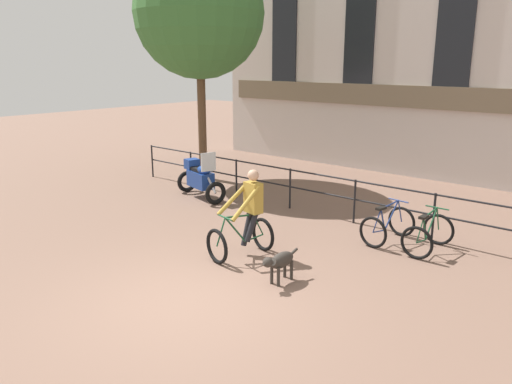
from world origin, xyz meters
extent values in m
plane|color=#7A5B4C|center=(0.00, 0.00, 0.00)|extent=(60.00, 60.00, 0.00)
cylinder|color=black|center=(-7.50, 5.20, 0.53)|extent=(0.05, 0.05, 1.05)
cylinder|color=black|center=(-5.62, 5.20, 0.53)|extent=(0.05, 0.05, 1.05)
cylinder|color=black|center=(-3.75, 5.20, 0.53)|extent=(0.05, 0.05, 1.05)
cylinder|color=black|center=(-1.88, 5.20, 0.53)|extent=(0.05, 0.05, 1.05)
cylinder|color=black|center=(0.00, 5.20, 0.53)|extent=(0.05, 0.05, 1.05)
cylinder|color=black|center=(1.88, 5.20, 0.53)|extent=(0.05, 0.05, 1.05)
cylinder|color=black|center=(0.00, 5.20, 1.02)|extent=(15.00, 0.04, 0.04)
cylinder|color=black|center=(0.00, 5.20, 0.58)|extent=(15.00, 0.04, 0.04)
cube|color=beige|center=(0.00, 11.00, 5.36)|extent=(18.00, 0.60, 10.71)
cube|color=brown|center=(0.00, 10.64, 2.60)|extent=(17.10, 0.12, 0.70)
torus|color=black|center=(-0.74, 1.39, 0.34)|extent=(0.68, 0.21, 0.68)
torus|color=black|center=(-0.51, 2.46, 0.34)|extent=(0.68, 0.21, 0.68)
cylinder|color=#194C2D|center=(-0.65, 1.81, 0.58)|extent=(0.14, 0.49, 0.60)
cylinder|color=#194C2D|center=(-0.58, 2.13, 0.54)|extent=(0.08, 0.23, 0.52)
cylinder|color=#194C2D|center=(-0.63, 1.90, 0.83)|extent=(0.17, 0.66, 0.10)
cylinder|color=#194C2D|center=(-0.56, 2.25, 0.31)|extent=(0.12, 0.44, 0.08)
cylinder|color=#194C2D|center=(-0.53, 2.34, 0.57)|extent=(0.08, 0.26, 0.47)
cylinder|color=#194C2D|center=(-0.72, 1.48, 0.60)|extent=(0.08, 0.23, 0.54)
cylinder|color=#194C2D|center=(-0.70, 1.58, 0.87)|extent=(0.48, 0.13, 0.03)
cube|color=black|center=(-0.56, 2.23, 0.82)|extent=(0.17, 0.26, 0.05)
cube|color=#AD8933|center=(-0.56, 2.23, 1.15)|extent=(0.40, 0.29, 0.60)
sphere|color=tan|center=(-0.56, 2.23, 1.59)|extent=(0.22, 0.22, 0.22)
cylinder|color=#AD8933|center=(-0.83, 1.95, 1.14)|extent=(0.29, 0.70, 0.60)
cylinder|color=#AD8933|center=(-0.42, 1.86, 1.14)|extent=(0.16, 0.72, 0.60)
cylinder|color=black|center=(-0.65, 2.14, 0.52)|extent=(0.14, 0.31, 0.69)
cylinder|color=black|center=(-0.51, 2.11, 0.58)|extent=(0.20, 0.32, 0.58)
ellipsoid|color=#332D28|center=(0.68, 1.54, 0.40)|extent=(0.24, 0.57, 0.27)
cylinder|color=#332D28|center=(0.67, 1.31, 0.42)|extent=(0.15, 0.15, 0.16)
sphere|color=#332D28|center=(0.67, 1.16, 0.47)|extent=(0.17, 0.17, 0.17)
cone|color=#332D28|center=(0.67, 1.09, 0.46)|extent=(0.10, 0.11, 0.10)
cylinder|color=#332D28|center=(0.68, 1.88, 0.45)|extent=(0.05, 0.18, 0.10)
cylinder|color=#332D28|center=(0.60, 1.36, 0.17)|extent=(0.06, 0.06, 0.35)
cylinder|color=#332D28|center=(0.75, 1.36, 0.17)|extent=(0.06, 0.06, 0.35)
cylinder|color=#332D28|center=(0.61, 1.72, 0.17)|extent=(0.06, 0.06, 0.35)
cylinder|color=#332D28|center=(0.76, 1.72, 0.17)|extent=(0.06, 0.06, 0.35)
torus|color=black|center=(-3.59, 4.21, 0.31)|extent=(0.27, 0.63, 0.62)
torus|color=black|center=(-5.16, 4.61, 0.31)|extent=(0.27, 0.63, 0.62)
cube|color=navy|center=(-4.37, 4.41, 0.53)|extent=(0.96, 0.61, 0.44)
ellipsoid|color=navy|center=(-4.18, 4.36, 0.83)|extent=(0.54, 0.43, 0.24)
cube|color=black|center=(-4.48, 4.44, 0.80)|extent=(0.62, 0.43, 0.10)
cylinder|color=#B2B2B7|center=(-3.79, 4.26, 0.49)|extent=(0.45, 0.17, 0.41)
cube|color=silver|center=(-3.92, 4.29, 1.10)|extent=(0.14, 0.43, 0.50)
cube|color=navy|center=(-4.83, 4.52, 0.89)|extent=(0.40, 0.43, 0.28)
torus|color=black|center=(1.24, 5.07, 0.33)|extent=(0.66, 0.15, 0.66)
torus|color=black|center=(1.10, 4.03, 0.33)|extent=(0.66, 0.15, 0.66)
cylinder|color=navy|center=(1.18, 4.66, 0.56)|extent=(0.09, 0.47, 0.58)
cylinder|color=navy|center=(1.14, 4.35, 0.53)|extent=(0.06, 0.22, 0.51)
cylinder|color=navy|center=(1.17, 4.57, 0.81)|extent=(0.11, 0.63, 0.10)
cylinder|color=navy|center=(1.13, 4.24, 0.31)|extent=(0.08, 0.42, 0.07)
cylinder|color=navy|center=(1.12, 4.14, 0.55)|extent=(0.05, 0.25, 0.46)
cylinder|color=navy|center=(1.23, 4.98, 0.59)|extent=(0.05, 0.21, 0.52)
cylinder|color=navy|center=(1.21, 4.88, 0.84)|extent=(0.48, 0.09, 0.03)
cube|color=black|center=(1.13, 4.26, 0.80)|extent=(0.15, 0.25, 0.05)
torus|color=black|center=(2.05, 5.07, 0.33)|extent=(0.66, 0.07, 0.66)
torus|color=black|center=(2.02, 4.03, 0.33)|extent=(0.66, 0.07, 0.66)
cylinder|color=#194C2D|center=(2.04, 4.67, 0.56)|extent=(0.04, 0.47, 0.58)
cylinder|color=#194C2D|center=(2.03, 4.35, 0.53)|extent=(0.04, 0.22, 0.51)
cylinder|color=#194C2D|center=(2.04, 4.57, 0.81)|extent=(0.05, 0.63, 0.10)
cylinder|color=#194C2D|center=(2.03, 4.24, 0.31)|extent=(0.03, 0.42, 0.07)
cylinder|color=#194C2D|center=(2.03, 4.14, 0.55)|extent=(0.03, 0.25, 0.46)
cylinder|color=#194C2D|center=(2.04, 4.98, 0.59)|extent=(0.03, 0.21, 0.52)
cylinder|color=#194C2D|center=(2.04, 4.89, 0.84)|extent=(0.48, 0.04, 0.03)
cube|color=black|center=(2.03, 4.26, 0.80)|extent=(0.13, 0.24, 0.05)
cylinder|color=brown|center=(-6.08, 6.14, 2.02)|extent=(0.26, 0.26, 4.03)
sphere|color=#386B33|center=(-6.08, 6.14, 5.12)|extent=(3.96, 3.96, 3.96)
camera|label=1|loc=(5.51, -4.81, 3.71)|focal=35.00mm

